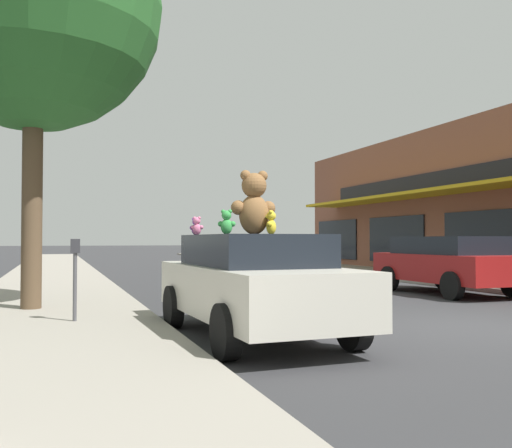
# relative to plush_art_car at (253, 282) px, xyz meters

# --- Properties ---
(ground_plane) EXTENTS (260.00, 260.00, 0.00)m
(ground_plane) POSITION_rel_plush_art_car_xyz_m (3.47, -0.19, -0.78)
(ground_plane) COLOR #333335
(sidewalk_near) EXTENTS (3.31, 90.00, 0.13)m
(sidewalk_near) POSITION_rel_plush_art_car_xyz_m (-2.70, -0.19, -0.72)
(sidewalk_near) COLOR gray
(sidewalk_near) RESTS_ON ground_plane
(plush_art_car) EXTENTS (1.99, 4.32, 1.46)m
(plush_art_car) POSITION_rel_plush_art_car_xyz_m (0.00, 0.00, 0.00)
(plush_art_car) COLOR beige
(plush_art_car) RESTS_ON ground_plane
(teddy_bear_giant) EXTENTS (0.66, 0.41, 0.91)m
(teddy_bear_giant) POSITION_rel_plush_art_car_xyz_m (0.00, -0.03, 1.11)
(teddy_bear_giant) COLOR olive
(teddy_bear_giant) RESTS_ON plush_art_car
(teddy_bear_cream) EXTENTS (0.21, 0.13, 0.29)m
(teddy_bear_cream) POSITION_rel_plush_art_car_xyz_m (0.31, 0.75, 0.81)
(teddy_bear_cream) COLOR beige
(teddy_bear_cream) RESTS_ON plush_art_car
(teddy_bear_purple) EXTENTS (0.20, 0.16, 0.27)m
(teddy_bear_purple) POSITION_rel_plush_art_car_xyz_m (-0.61, 0.95, 0.80)
(teddy_bear_purple) COLOR purple
(teddy_bear_purple) RESTS_ON plush_art_car
(teddy_bear_yellow) EXTENTS (0.21, 0.25, 0.34)m
(teddy_bear_yellow) POSITION_rel_plush_art_car_xyz_m (0.19, -0.23, 0.84)
(teddy_bear_yellow) COLOR yellow
(teddy_bear_yellow) RESTS_ON plush_art_car
(teddy_bear_pink) EXTENTS (0.20, 0.18, 0.28)m
(teddy_bear_pink) POSITION_rel_plush_art_car_xyz_m (-0.62, 0.82, 0.81)
(teddy_bear_pink) COLOR pink
(teddy_bear_pink) RESTS_ON plush_art_car
(teddy_bear_green) EXTENTS (0.25, 0.19, 0.33)m
(teddy_bear_green) POSITION_rel_plush_art_car_xyz_m (-0.50, -0.37, 0.83)
(teddy_bear_green) COLOR green
(teddy_bear_green) RESTS_ON plush_art_car
(parked_car_far_center) EXTENTS (1.96, 4.21, 1.47)m
(parked_car_far_center) POSITION_rel_plush_art_car_xyz_m (6.83, 4.53, 0.02)
(parked_car_far_center) COLOR maroon
(parked_car_far_center) RESTS_ON ground_plane
(street_tree) EXTENTS (4.71, 4.71, 7.99)m
(street_tree) POSITION_rel_plush_art_car_xyz_m (-3.06, 3.58, 4.96)
(street_tree) COLOR brown
(street_tree) RESTS_ON sidewalk_near
(parking_meter) EXTENTS (0.14, 0.10, 1.27)m
(parking_meter) POSITION_rel_plush_art_car_xyz_m (-2.36, 1.63, 0.16)
(parking_meter) COLOR #4C4C51
(parking_meter) RESTS_ON sidewalk_near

